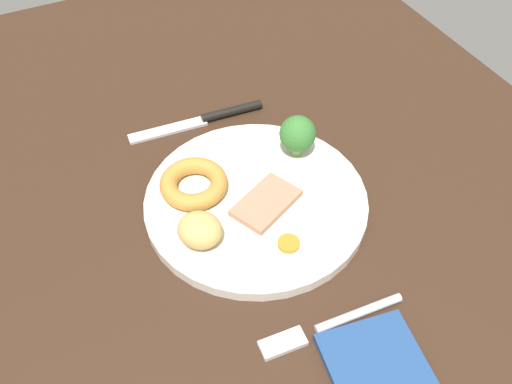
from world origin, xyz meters
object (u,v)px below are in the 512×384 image
meat_slice_main (266,203)px  roast_potato_left (200,230)px  fork (328,325)px  broccoli_floret (298,134)px  yorkshire_pudding (194,184)px  knife (209,118)px  dinner_plate (256,202)px  folded_napkin (384,374)px  carrot_coin_front (289,243)px

meat_slice_main → roast_potato_left: (-1.36, 8.51, 1.32)cm
roast_potato_left → fork: roast_potato_left is taller
broccoli_floret → fork: size_ratio=0.35×
yorkshire_pudding → broccoli_floret: 13.80cm
broccoli_floret → knife: size_ratio=0.29×
meat_slice_main → knife: meat_slice_main is taller
dinner_plate → meat_slice_main: meat_slice_main is taller
fork → folded_napkin: size_ratio=1.39×
broccoli_floret → fork: (-21.75, 8.32, -4.09)cm
knife → dinner_plate: bearing=90.9°
yorkshire_pudding → folded_napkin: (-28.03, -7.35, -2.00)cm
meat_slice_main → yorkshire_pudding: yorkshire_pudding is taller
roast_potato_left → knife: (19.28, -8.91, -2.66)cm
knife → yorkshire_pudding: bearing=64.8°
dinner_plate → knife: (16.44, -0.93, -0.25)cm
dinner_plate → knife: 16.47cm
dinner_plate → roast_potato_left: 8.81cm
carrot_coin_front → fork: (-9.64, 0.75, -1.26)cm
carrot_coin_front → fork: size_ratio=0.16×
yorkshire_pudding → broccoli_floret: (0.21, -13.64, 2.07)cm
carrot_coin_front → broccoli_floret: (12.11, -7.57, 2.83)cm
yorkshire_pudding → broccoli_floret: size_ratio=1.47×
dinner_plate → yorkshire_pudding: size_ratio=3.27×
broccoli_floret → dinner_plate: bearing=120.4°
folded_napkin → carrot_coin_front: bearing=4.5°
yorkshire_pudding → fork: (-21.53, -5.32, -2.02)cm
roast_potato_left → knife: roast_potato_left is taller
dinner_plate → fork: 17.22cm
dinner_plate → meat_slice_main: (-1.49, -0.53, 1.10)cm
yorkshire_pudding → folded_napkin: yorkshire_pudding is taller
yorkshire_pudding → broccoli_floret: bearing=-89.1°
roast_potato_left → carrot_coin_front: 9.55cm
broccoli_floret → folded_napkin: bearing=167.4°
dinner_plate → carrot_coin_front: carrot_coin_front is taller
yorkshire_pudding → carrot_coin_front: 13.38cm
folded_napkin → roast_potato_left: bearing=24.4°
fork → yorkshire_pudding: bearing=-72.7°
yorkshire_pudding → carrot_coin_front: size_ratio=3.25×
dinner_plate → knife: dinner_plate is taller
carrot_coin_front → broccoli_floret: bearing=-32.0°
dinner_plate → roast_potato_left: bearing=109.6°
fork → knife: size_ratio=0.83×
meat_slice_main → fork: 15.82cm
dinner_plate → roast_potato_left: roast_potato_left is taller
meat_slice_main → broccoli_floret: bearing=-50.1°
folded_napkin → fork: bearing=17.4°
roast_potato_left → yorkshire_pudding: bearing=-16.3°
broccoli_floret → folded_napkin: (-28.24, 6.29, -4.08)cm
broccoli_floret → knife: broccoli_floret is taller
dinner_plate → fork: size_ratio=1.68×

